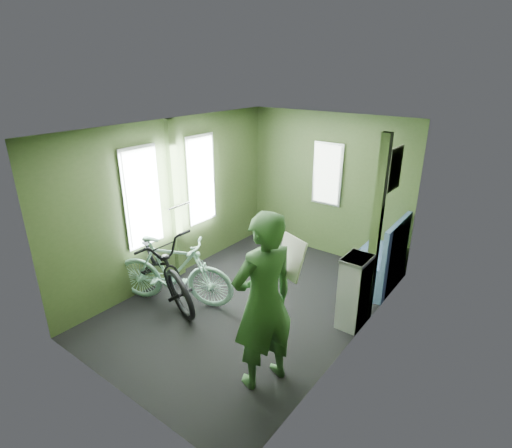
{
  "coord_description": "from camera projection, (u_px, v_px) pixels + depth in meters",
  "views": [
    {
      "loc": [
        2.79,
        -3.6,
        2.95
      ],
      "look_at": [
        0.0,
        0.1,
        1.1
      ],
      "focal_mm": 28.0,
      "sensor_mm": 36.0,
      "label": 1
    }
  ],
  "objects": [
    {
      "name": "passenger",
      "position": [
        264.0,
        302.0,
        3.7
      ],
      "size": [
        0.64,
        0.78,
        1.81
      ],
      "rotation": [
        0.0,
        0.0,
        -1.93
      ],
      "color": "#325A31",
      "rests_on": "ground"
    },
    {
      "name": "bench_seat",
      "position": [
        378.0,
        266.0,
        5.65
      ],
      "size": [
        0.57,
        0.99,
        1.03
      ],
      "rotation": [
        0.0,
        0.0,
        0.02
      ],
      "color": "navy",
      "rests_on": "ground"
    },
    {
      "name": "room",
      "position": [
        251.0,
        199.0,
        4.84
      ],
      "size": [
        4.0,
        4.02,
        2.31
      ],
      "color": "black",
      "rests_on": "ground"
    },
    {
      "name": "waste_box",
      "position": [
        354.0,
        292.0,
        4.71
      ],
      "size": [
        0.27,
        0.38,
        0.91
      ],
      "primitive_type": "cube",
      "color": "gray",
      "rests_on": "ground"
    },
    {
      "name": "bicycle_mint",
      "position": [
        176.0,
        303.0,
        5.31
      ],
      "size": [
        1.7,
        1.15,
        1.01
      ],
      "primitive_type": "imported",
      "rotation": [
        0.0,
        -0.1,
        1.99
      ],
      "color": "#94D2BC",
      "rests_on": "ground"
    },
    {
      "name": "bicycle_black",
      "position": [
        161.0,
        295.0,
        5.51
      ],
      "size": [
        2.21,
        1.51,
        1.18
      ],
      "primitive_type": "imported",
      "rotation": [
        0.0,
        -0.18,
        1.24
      ],
      "color": "black",
      "rests_on": "ground"
    }
  ]
}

